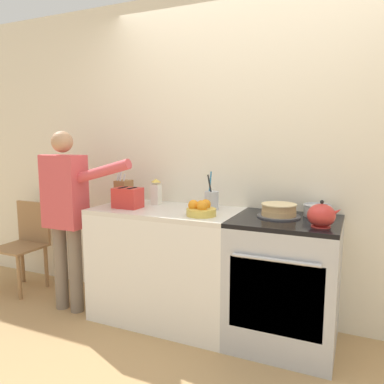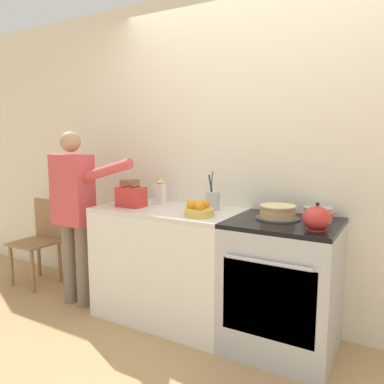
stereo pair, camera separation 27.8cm
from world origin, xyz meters
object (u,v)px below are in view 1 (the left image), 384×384
Objects in this scene: utensil_crock at (211,200)px; person_baker at (66,207)px; mixing_bowl at (317,210)px; milk_carton at (156,192)px; dining_chair at (27,240)px; toaster at (128,198)px; knife_block at (124,191)px; tea_kettle at (322,216)px; stove_range at (284,282)px; layer_cake at (279,211)px; fruit_bowl at (201,209)px.

person_baker is at bearing -164.09° from utensil_crock.
milk_carton is (-1.28, -0.04, 0.06)m from mixing_bowl.
milk_carton is at bearing 18.86° from dining_chair.
knife_block is at bearing 131.67° from toaster.
tea_kettle reaches higher than mixing_bowl.
dining_chair is (-2.70, 0.15, -0.50)m from tea_kettle.
stove_range is 1.81m from person_baker.
utensil_crock reaches higher than layer_cake.
milk_carton is (-1.33, 0.28, 0.03)m from tea_kettle.
milk_carton is (-0.50, 0.02, 0.03)m from utensil_crock.
layer_cake is at bearing 139.23° from stove_range.
milk_carton is (-1.03, 0.09, 0.06)m from layer_cake.
mixing_bowl is 0.92× the size of fruit_bowl.
tea_kettle reaches higher than toaster.
stove_range is 0.59m from tea_kettle.
stove_range is at bearing -134.55° from mixing_bowl.
fruit_bowl is at bearing 9.21° from dining_chair.
tea_kettle is 0.87m from utensil_crock.
stove_range is 4.30× the size of tea_kettle.
layer_cake is at bearing 0.94° from person_baker.
person_baker reaches higher than layer_cake.
layer_cake is 1.71m from person_baker.
person_baker is at bearing -151.76° from milk_carton.
person_baker is at bearing -3.49° from dining_chair.
milk_carton is at bearing 152.61° from fruit_bowl.
milk_carton is at bearing 172.75° from stove_range.
toaster is (-1.16, -0.14, 0.04)m from layer_cake.
tea_kettle is at bearing 10.21° from dining_chair.
person_baker reaches higher than tea_kettle.
dining_chair is (-1.24, 0.09, -0.50)m from toaster.
mixing_bowl is 1.57m from knife_block.
knife_block is 1.21× the size of toaster.
utensil_crock reaches higher than milk_carton.
tea_kettle is (0.24, -0.14, 0.52)m from stove_range.
tea_kettle is 0.71× the size of utensil_crock.
mixing_bowl is at bearing 100.38° from tea_kettle.
stove_range is 1.34m from toaster.
layer_cake reaches higher than mixing_bowl.
layer_cake is 2.45m from dining_chair.
layer_cake is at bearing -1.73° from knife_block.
tea_kettle is at bearing -8.19° from knife_block.
person_baker is (-0.52, -0.12, -0.09)m from toaster.
mixing_bowl reaches higher than stove_range.
milk_carton is (-1.09, 0.14, 0.55)m from stove_range.
tea_kettle is 0.92× the size of toaster.
person_baker reaches higher than fruit_bowl.
knife_block is (-1.38, 0.09, 0.55)m from stove_range.
fruit_bowl reaches higher than mixing_bowl.
toaster reaches higher than dining_chair.
tea_kettle is 2.75m from dining_chair.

